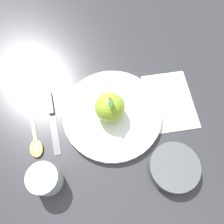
# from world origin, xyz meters

# --- Properties ---
(ground_plane) EXTENTS (2.40, 2.40, 0.00)m
(ground_plane) POSITION_xyz_m (0.00, 0.00, 0.00)
(ground_plane) COLOR #2D2D33
(dinner_plate) EXTENTS (0.27, 0.27, 0.02)m
(dinner_plate) POSITION_xyz_m (-0.00, 0.03, 0.01)
(dinner_plate) COLOR white
(dinner_plate) RESTS_ON ground_plane
(apple) EXTENTS (0.08, 0.08, 0.09)m
(apple) POSITION_xyz_m (0.00, 0.02, 0.06)
(apple) COLOR #8CB22D
(apple) RESTS_ON dinner_plate
(side_bowl) EXTENTS (0.12, 0.12, 0.03)m
(side_bowl) POSITION_xyz_m (0.18, 0.14, 0.02)
(side_bowl) COLOR #4C5156
(side_bowl) RESTS_ON ground_plane
(cup) EXTENTS (0.07, 0.07, 0.07)m
(cup) POSITION_xyz_m (0.13, -0.17, 0.04)
(cup) COLOR silver
(cup) RESTS_ON ground_plane
(knife) EXTENTS (0.19, 0.02, 0.01)m
(knife) POSITION_xyz_m (-0.04, -0.13, 0.00)
(knife) COLOR #59595E
(knife) RESTS_ON ground_plane
(spoon) EXTENTS (0.17, 0.03, 0.01)m
(spoon) POSITION_xyz_m (0.02, -0.19, 0.01)
(spoon) COLOR #D8B766
(spoon) RESTS_ON ground_plane
(linen_napkin) EXTENTS (0.20, 0.15, 0.00)m
(linen_napkin) POSITION_xyz_m (-0.00, 0.20, 0.00)
(linen_napkin) COLOR silver
(linen_napkin) RESTS_ON ground_plane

